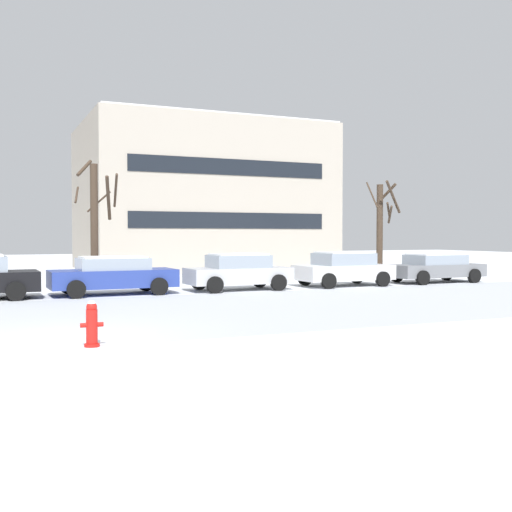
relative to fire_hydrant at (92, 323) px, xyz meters
name	(u,v)px	position (x,y,z in m)	size (l,w,h in m)	color
ground_plane	(62,341)	(-0.46, 0.92, -0.46)	(120.00, 120.00, 0.00)	white
road_surface	(46,319)	(-0.46, 4.64, -0.45)	(80.00, 9.45, 0.00)	#B7BCC4
fire_hydrant	(92,323)	(0.00, 0.00, 0.00)	(0.44, 0.30, 0.91)	red
parked_car_blue	(113,275)	(2.41, 10.53, 0.27)	(4.52, 2.18, 1.40)	#283D93
parked_car_silver	(238,272)	(7.28, 10.35, 0.28)	(4.13, 2.03, 1.45)	silver
parked_car_white	(343,269)	(12.15, 10.42, 0.29)	(4.13, 2.22, 1.47)	white
parked_car_gray	(435,267)	(17.02, 10.39, 0.24)	(4.57, 2.11, 1.33)	slate
tree_far_left	(95,220)	(2.32, 13.83, 2.35)	(1.89, 1.85, 5.33)	#423326
tree_far_mid	(381,226)	(16.44, 13.80, 2.19)	(1.57, 1.87, 4.86)	#423326
building_far_right	(200,198)	(10.85, 25.65, 4.08)	(14.56, 10.85, 9.07)	#B2A899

